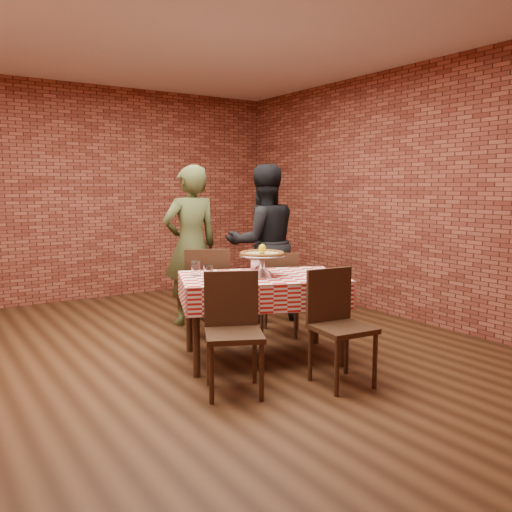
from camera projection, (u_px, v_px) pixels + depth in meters
name	position (u px, v px, depth m)	size (l,w,h in m)	color
ground	(187.00, 355.00, 4.87)	(6.00, 6.00, 0.00)	black
back_wall	(88.00, 193.00, 7.16)	(5.50, 5.50, 0.00)	maroon
table	(262.00, 318.00, 4.73)	(1.40, 0.84, 0.75)	#372414
tablecloth	(262.00, 289.00, 4.69)	(1.44, 0.88, 0.24)	red
pizza_stand	(262.00, 266.00, 4.65)	(0.42, 0.42, 0.19)	silver
pizza	(262.00, 254.00, 4.64)	(0.39, 0.39, 0.03)	beige
lemon	(262.00, 249.00, 4.63)	(0.07, 0.07, 0.09)	yellow
water_glass_left	(208.00, 273.00, 4.42)	(0.08, 0.08, 0.13)	white
water_glass_right	(196.00, 268.00, 4.68)	(0.08, 0.08, 0.13)	white
side_plate	(319.00, 274.00, 4.71)	(0.16, 0.16, 0.01)	white
sweetener_packet_a	(333.00, 277.00, 4.58)	(0.05, 0.04, 0.01)	white
sweetener_packet_b	(328.00, 275.00, 4.68)	(0.05, 0.04, 0.01)	white
condiment_caddy	(257.00, 263.00, 4.93)	(0.11, 0.08, 0.15)	silver
chair_near_left	(234.00, 335.00, 3.92)	(0.42, 0.42, 0.90)	#372414
chair_near_right	(343.00, 329.00, 4.09)	(0.42, 0.42, 0.90)	#372414
chair_far_left	(208.00, 292.00, 5.44)	(0.45, 0.45, 0.93)	#372414
chair_far_right	(280.00, 293.00, 5.52)	(0.41, 0.41, 0.88)	#372414
diner_olive	(191.00, 245.00, 5.90)	(0.65, 0.43, 1.78)	#434B26
diner_black	(263.00, 243.00, 6.07)	(0.87, 0.68, 1.79)	black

